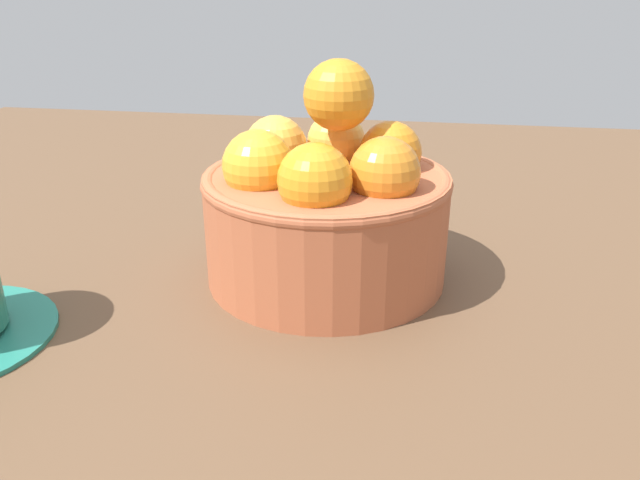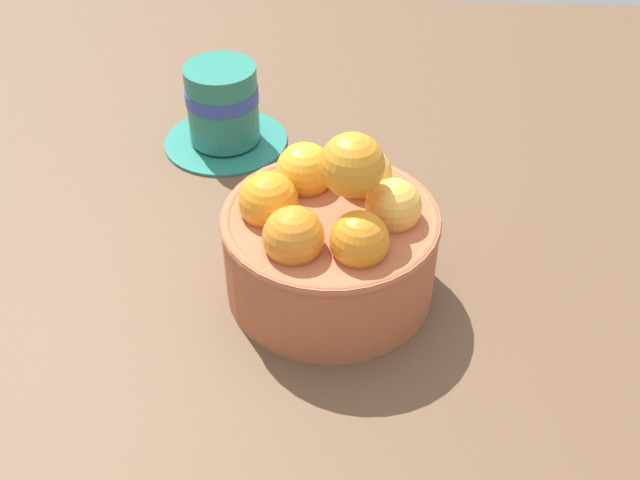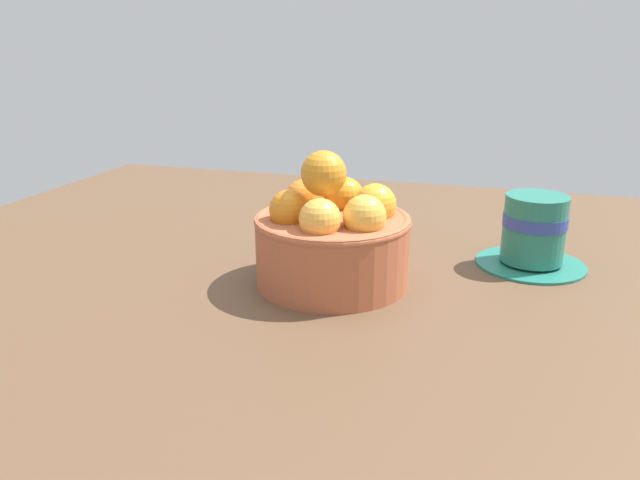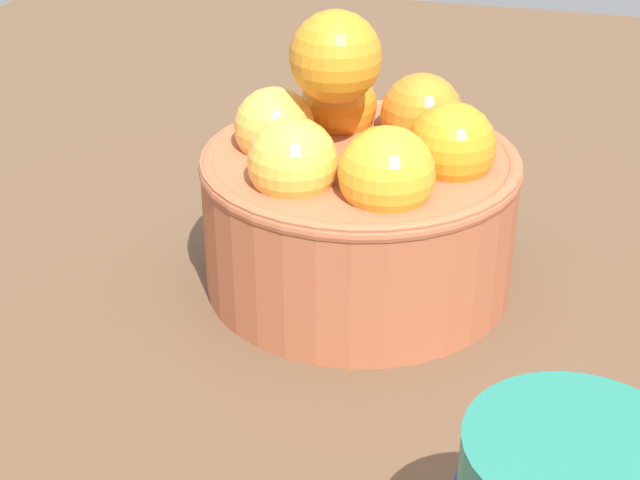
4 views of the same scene
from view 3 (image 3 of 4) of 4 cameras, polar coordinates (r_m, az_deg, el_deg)
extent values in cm
cube|color=brown|center=(67.57, 1.14, -5.19)|extent=(116.99, 99.99, 3.13)
cylinder|color=#AD5938|center=(65.62, 1.16, -0.96)|extent=(16.37, 16.37, 7.45)
torus|color=#AD5938|center=(64.59, 1.18, 1.83)|extent=(16.57, 16.57, 1.00)
sphere|color=orange|center=(63.33, -2.87, 2.81)|extent=(4.23, 4.23, 4.23)
sphere|color=#F3AA41|center=(59.97, -0.07, 1.93)|extent=(4.21, 4.21, 4.21)
sphere|color=gold|center=(61.06, 4.16, 2.19)|extent=(4.39, 4.39, 4.39)
sphere|color=gold|center=(65.38, 5.13, 3.26)|extent=(4.58, 4.58, 4.58)
sphere|color=orange|center=(68.47, 2.30, 4.02)|extent=(4.49, 4.49, 4.49)
sphere|color=orange|center=(67.50, -1.50, 3.81)|extent=(4.41, 4.41, 4.41)
sphere|color=orange|center=(62.02, 0.34, 6.19)|extent=(4.64, 4.64, 4.64)
cylinder|color=#227262|center=(75.85, 18.95, -2.02)|extent=(12.48, 12.48, 0.60)
cylinder|color=#237260|center=(74.55, 19.28, 1.01)|extent=(7.04, 7.04, 7.81)
cylinder|color=#2D4299|center=(74.28, 19.36, 1.74)|extent=(7.20, 7.20, 1.41)
camera|label=1|loc=(1.02, 4.16, 15.27)|focal=35.50mm
camera|label=2|loc=(0.86, -33.39, 27.14)|focal=42.78mm
camera|label=4|loc=(0.75, 40.06, 15.75)|focal=54.28mm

